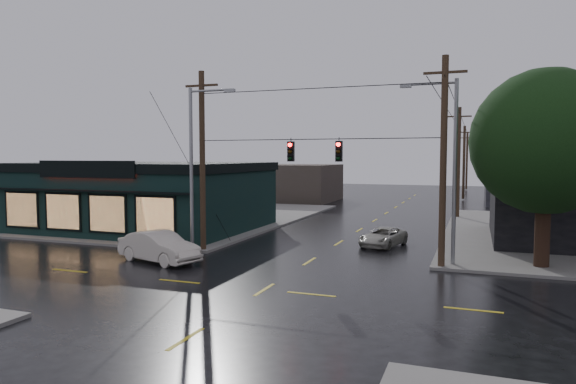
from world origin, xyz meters
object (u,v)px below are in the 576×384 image
(corner_tree, at_px, (545,142))
(suv_silver, at_px, (383,237))
(utility_pole_ne, at_px, (441,269))
(sedan_cream, at_px, (159,247))
(utility_pole_nw, at_px, (203,252))

(corner_tree, bearing_deg, suv_silver, 155.38)
(utility_pole_ne, relative_size, sedan_cream, 2.12)
(corner_tree, relative_size, suv_silver, 2.36)
(utility_pole_ne, bearing_deg, utility_pole_nw, 180.00)
(utility_pole_ne, height_order, suv_silver, utility_pole_ne)
(corner_tree, height_order, utility_pole_nw, corner_tree)
(corner_tree, distance_m, utility_pole_ne, 7.75)
(utility_pole_ne, distance_m, suv_silver, 6.55)
(utility_pole_nw, xyz_separation_m, suv_silver, (9.28, 5.36, 0.55))
(utility_pole_nw, xyz_separation_m, sedan_cream, (-0.69, -3.31, 0.79))
(corner_tree, distance_m, sedan_cream, 19.59)
(corner_tree, xyz_separation_m, suv_silver, (-8.24, 3.77, -5.54))
(sedan_cream, bearing_deg, corner_tree, -57.93)
(corner_tree, relative_size, utility_pole_nw, 0.93)
(utility_pole_nw, xyz_separation_m, utility_pole_ne, (13.00, 0.00, 0.00))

